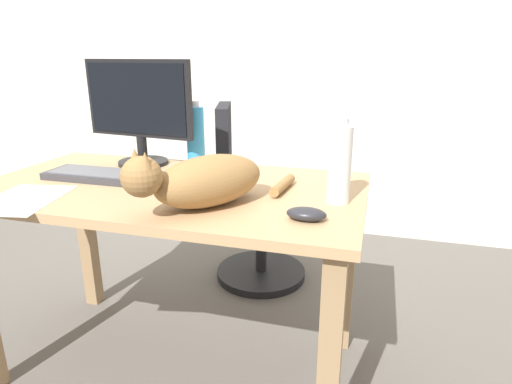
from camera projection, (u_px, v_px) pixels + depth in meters
ground_plane at (181, 363)px, 1.70m from camera, size 8.00×8.00×0.00m
back_wall at (276, 34)px, 2.73m from camera, size 6.00×0.04×2.60m
desk at (171, 216)px, 1.51m from camera, size 1.33×0.71×0.74m
office_chair at (252, 207)px, 2.25m from camera, size 0.50×0.48×0.94m
monitor at (139, 109)px, 1.70m from camera, size 0.48×0.20×0.41m
keyboard at (105, 175)px, 1.55m from camera, size 0.44×0.15×0.03m
cat at (203, 180)px, 1.25m from camera, size 0.38×0.52×0.20m
computer_mouse at (306, 214)px, 1.16m from camera, size 0.11×0.06×0.04m
paper_sheet at (23, 199)px, 1.33m from camera, size 0.26×0.33×0.00m
water_bottle at (195, 135)px, 1.72m from camera, size 0.07×0.07×0.26m
spray_bottle at (340, 164)px, 1.27m from camera, size 0.07×0.07×0.26m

